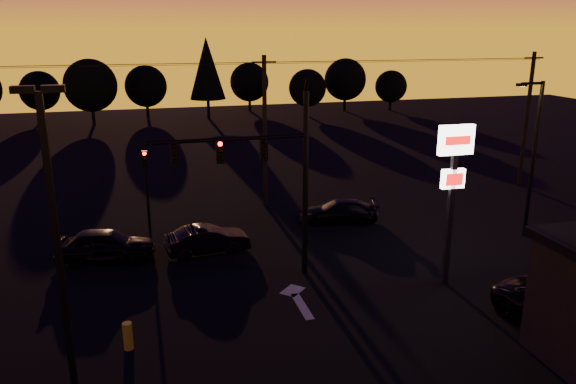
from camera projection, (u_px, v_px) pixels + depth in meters
name	position (u px, v px, depth m)	size (l,w,h in m)	color
ground	(297.00, 320.00, 20.94)	(120.00, 120.00, 0.00)	black
lane_arrow	(297.00, 298.00, 22.60)	(1.20, 3.10, 0.01)	beige
traffic_signal_mast	(269.00, 167.00, 23.22)	(6.79, 0.52, 8.58)	black
secondary_signal	(146.00, 178.00, 29.53)	(0.30, 0.31, 4.35)	black
parking_lot_light	(56.00, 234.00, 14.80)	(1.25, 0.30, 9.14)	black
pylon_sign	(454.00, 171.00, 22.68)	(1.50, 0.28, 6.80)	black
streetlight	(533.00, 153.00, 28.25)	(1.55, 0.35, 8.00)	black
utility_pole_1	(265.00, 132.00, 33.11)	(1.40, 0.26, 9.00)	black
utility_pole_2	(527.00, 119.00, 37.59)	(1.40, 0.26, 9.00)	black
power_wires	(264.00, 63.00, 31.99)	(36.00, 1.22, 0.07)	black
bollard	(128.00, 336.00, 18.94)	(0.33, 0.33, 0.98)	#ADA719
tree_1	(40.00, 91.00, 65.10)	(4.54, 4.54, 5.71)	black
tree_2	(90.00, 85.00, 61.69)	(5.77, 5.78, 7.26)	black
tree_3	(146.00, 86.00, 67.07)	(4.95, 4.95, 6.22)	black
tree_4	(207.00, 68.00, 65.42)	(4.18, 4.18, 9.50)	black
tree_5	(249.00, 82.00, 72.16)	(4.95, 4.95, 6.22)	black
tree_6	(307.00, 88.00, 68.18)	(4.54, 4.54, 5.71)	black
tree_7	(345.00, 79.00, 72.27)	(5.36, 5.36, 6.74)	black
tree_8	(391.00, 86.00, 73.10)	(4.12, 4.12, 5.19)	black
car_left	(106.00, 245.00, 26.13)	(1.81, 4.49, 1.53)	black
car_mid	(208.00, 240.00, 27.07)	(1.40, 4.01, 1.32)	black
car_right	(339.00, 211.00, 31.33)	(1.76, 4.34, 1.26)	black
suv_parked	(568.00, 312.00, 20.05)	(2.42, 5.26, 1.46)	black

